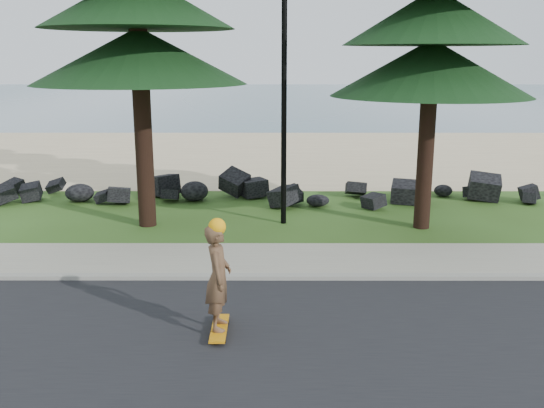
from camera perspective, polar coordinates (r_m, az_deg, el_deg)
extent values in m
plane|color=#2F4B17|center=(12.75, 1.33, -5.68)|extent=(160.00, 160.00, 0.00)
cube|color=black|center=(8.64, 1.99, -15.64)|extent=(160.00, 7.00, 0.02)
cube|color=gray|center=(11.89, 1.42, -6.90)|extent=(160.00, 0.20, 0.10)
cube|color=gray|center=(12.93, 1.31, -5.22)|extent=(160.00, 2.00, 0.08)
cube|color=tan|center=(26.86, 0.67, 4.72)|extent=(160.00, 15.00, 0.01)
cube|color=#395F6E|center=(63.16, 0.33, 9.98)|extent=(160.00, 58.00, 0.01)
cylinder|color=black|center=(15.22, 1.15, 12.86)|extent=(0.14, 0.14, 8.00)
cube|color=orange|center=(9.72, -4.97, -11.56)|extent=(0.25, 1.00, 0.03)
imported|color=brown|center=(9.39, -5.08, -6.86)|extent=(0.40, 0.61, 1.67)
sphere|color=#F6A10D|center=(9.14, -5.19, -2.15)|extent=(0.27, 0.27, 0.27)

